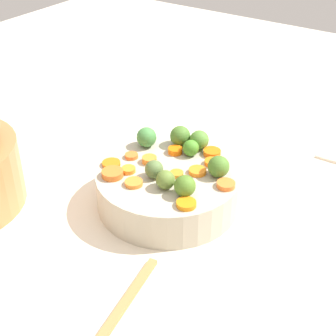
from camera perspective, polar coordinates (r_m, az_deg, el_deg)
tabletop at (r=0.96m, az=0.15°, el=-5.20°), size 2.40×2.40×0.02m
serving_bowl_carrots at (r=0.95m, az=0.00°, el=-2.31°), size 0.27×0.27×0.07m
carrot_slice_0 at (r=0.98m, az=5.01°, el=1.78°), size 0.05×0.05×0.01m
carrot_slice_1 at (r=0.84m, az=2.08°, el=-4.08°), size 0.04×0.04×0.01m
carrot_slice_2 at (r=0.89m, az=-3.91°, el=-1.69°), size 0.04×0.04×0.01m
carrot_slice_3 at (r=0.95m, az=5.04°, el=0.65°), size 0.04×0.04×0.01m
carrot_slice_4 at (r=0.95m, az=-2.12°, el=0.95°), size 0.03×0.03×0.01m
carrot_slice_5 at (r=0.92m, az=0.98°, el=-0.67°), size 0.03×0.03×0.01m
carrot_slice_6 at (r=0.92m, az=3.36°, el=-0.36°), size 0.04×0.04×0.01m
carrot_slice_7 at (r=0.93m, az=-4.50°, el=-0.20°), size 0.03×0.03×0.01m
carrot_slice_8 at (r=0.89m, az=6.58°, el=-1.88°), size 0.05×0.05×0.01m
carrot_slice_9 at (r=0.92m, az=-6.31°, el=-0.63°), size 0.05×0.05×0.01m
carrot_slice_10 at (r=0.95m, az=-6.45°, el=0.50°), size 0.04×0.04×0.01m
carrot_slice_11 at (r=0.98m, az=0.82°, el=1.99°), size 0.03×0.03×0.01m
carrot_slice_12 at (r=0.97m, az=-4.16°, el=1.38°), size 0.03×0.03×0.01m
brussels_sprout_0 at (r=0.88m, az=-0.29°, el=-1.34°), size 0.03×0.03×0.03m
brussels_sprout_1 at (r=0.97m, az=2.60°, el=2.29°), size 0.03×0.03×0.03m
brussels_sprout_2 at (r=1.00m, az=1.39°, el=3.65°), size 0.04×0.04×0.04m
brussels_sprout_3 at (r=0.91m, az=5.75°, el=0.18°), size 0.04×0.04×0.04m
brussels_sprout_4 at (r=0.99m, az=3.57°, el=3.19°), size 0.04×0.04×0.04m
brussels_sprout_5 at (r=1.00m, az=-2.45°, el=3.52°), size 0.04×0.04×0.04m
brussels_sprout_6 at (r=0.86m, az=1.92°, el=-2.04°), size 0.04×0.04×0.04m
brussels_sprout_7 at (r=0.91m, az=-1.59°, el=-0.14°), size 0.03×0.03×0.03m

